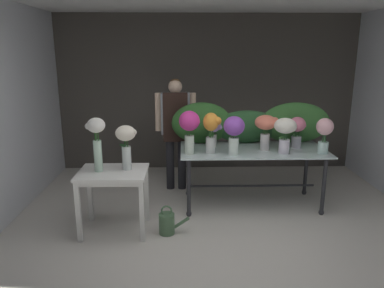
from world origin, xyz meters
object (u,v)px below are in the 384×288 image
at_px(vase_violet_hydrangea, 234,131).
at_px(vase_sunset_stock, 211,129).
at_px(vase_coral_peonies, 266,127).
at_px(vase_ivory_tulips, 285,130).
at_px(side_table_white, 113,179).
at_px(florist, 176,123).
at_px(vase_rosy_lilies, 297,129).
at_px(vase_white_roses_tall, 97,138).
at_px(vase_cream_lisianthus_tall, 126,141).
at_px(vase_lilac_roses, 213,129).
at_px(display_table_glass, 252,157).
at_px(watering_can, 167,223).
at_px(vase_magenta_carnations, 189,126).
at_px(vase_blush_anemones, 324,132).

bearing_deg(vase_violet_hydrangea, vase_sunset_stock, 165.38).
bearing_deg(vase_coral_peonies, vase_ivory_tulips, -37.88).
xyz_separation_m(side_table_white, florist, (0.68, 1.32, 0.39)).
bearing_deg(side_table_white, vase_sunset_stock, 23.77).
height_order(side_table_white, vase_rosy_lilies, vase_rosy_lilies).
bearing_deg(vase_sunset_stock, vase_white_roses_tall, -158.75).
bearing_deg(vase_rosy_lilies, vase_cream_lisianthus_tall, -162.23).
bearing_deg(vase_coral_peonies, side_table_white, -160.89).
height_order(vase_violet_hydrangea, vase_ivory_tulips, vase_violet_hydrangea).
distance_m(vase_sunset_stock, vase_lilac_roses, 0.32).
xyz_separation_m(display_table_glass, vase_sunset_stock, (-0.57, -0.20, 0.43)).
bearing_deg(vase_coral_peonies, vase_lilac_roses, 165.71).
bearing_deg(watering_can, vase_cream_lisianthus_tall, 161.31).
bearing_deg(vase_sunset_stock, vase_magenta_carnations, -174.91).
bearing_deg(display_table_glass, vase_ivory_tulips, -31.71).
bearing_deg(vase_violet_hydrangea, display_table_glass, 42.26).
height_order(side_table_white, vase_coral_peonies, vase_coral_peonies).
height_order(side_table_white, watering_can, side_table_white).
distance_m(vase_violet_hydrangea, vase_ivory_tulips, 0.65).
distance_m(display_table_glass, watering_can, 1.46).
height_order(vase_violet_hydrangea, vase_coral_peonies, vase_violet_hydrangea).
xyz_separation_m(display_table_glass, vase_cream_lisianthus_tall, (-1.55, -0.64, 0.39)).
height_order(vase_rosy_lilies, vase_sunset_stock, vase_sunset_stock).
xyz_separation_m(side_table_white, vase_coral_peonies, (1.85, 0.64, 0.46)).
xyz_separation_m(vase_violet_hydrangea, vase_magenta_carnations, (-0.54, 0.05, 0.05)).
relative_size(display_table_glass, vase_rosy_lilies, 4.57).
relative_size(vase_magenta_carnations, vase_ivory_tulips, 1.21).
bearing_deg(vase_ivory_tulips, vase_cream_lisianthus_tall, -167.52).
height_order(vase_violet_hydrangea, vase_white_roses_tall, vase_white_roses_tall).
bearing_deg(vase_white_roses_tall, vase_sunset_stock, 21.25).
bearing_deg(florist, vase_magenta_carnations, -77.50).
xyz_separation_m(vase_blush_anemones, vase_magenta_carnations, (-1.68, 0.02, 0.08)).
height_order(side_table_white, vase_blush_anemones, vase_blush_anemones).
distance_m(side_table_white, vase_white_roses_tall, 0.51).
relative_size(florist, vase_sunset_stock, 3.20).
bearing_deg(watering_can, vase_lilac_roses, 57.10).
relative_size(vase_magenta_carnations, vase_cream_lisianthus_tall, 1.07).
relative_size(florist, vase_magenta_carnations, 3.04).
height_order(display_table_glass, vase_violet_hydrangea, vase_violet_hydrangea).
xyz_separation_m(side_table_white, vase_ivory_tulips, (2.06, 0.48, 0.45)).
relative_size(vase_rosy_lilies, vase_lilac_roses, 1.02).
distance_m(vase_rosy_lilies, vase_magenta_carnations, 1.45).
height_order(side_table_white, florist, florist).
height_order(side_table_white, vase_violet_hydrangea, vase_violet_hydrangea).
relative_size(side_table_white, vase_white_roses_tall, 1.26).
bearing_deg(watering_can, vase_magenta_carnations, 65.17).
bearing_deg(vase_violet_hydrangea, vase_coral_peonies, 25.62).
relative_size(vase_blush_anemones, vase_sunset_stock, 0.87).
bearing_deg(vase_sunset_stock, vase_cream_lisianthus_tall, -155.78).
distance_m(display_table_glass, vase_violet_hydrangea, 0.58).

